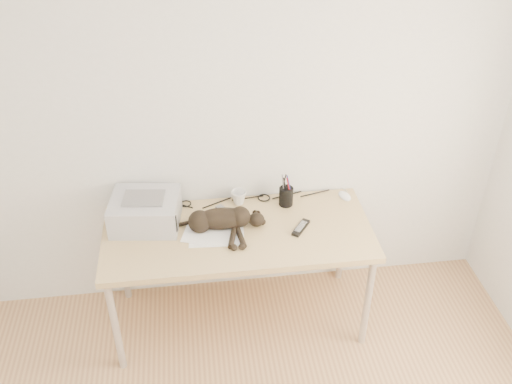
{
  "coord_description": "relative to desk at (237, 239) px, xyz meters",
  "views": [
    {
      "loc": [
        -0.24,
        -1.25,
        2.87
      ],
      "look_at": [
        0.1,
        1.34,
        1.05
      ],
      "focal_mm": 40.0,
      "sensor_mm": 36.0,
      "label": 1
    }
  ],
  "objects": [
    {
      "name": "cable_tangle",
      "position": [
        0.0,
        0.22,
        0.14
      ],
      "size": [
        1.36,
        0.08,
        0.01
      ],
      "primitive_type": null,
      "color": "black",
      "rests_on": "desk"
    },
    {
      "name": "mug",
      "position": [
        0.04,
        0.19,
        0.18
      ],
      "size": [
        0.13,
        0.13,
        0.09
      ],
      "primitive_type": "imported",
      "rotation": [
        0.0,
        0.0,
        1.04
      ],
      "color": "white",
      "rests_on": "desk"
    },
    {
      "name": "desk",
      "position": [
        0.0,
        0.0,
        0.0
      ],
      "size": [
        1.6,
        0.7,
        0.74
      ],
      "color": "tan",
      "rests_on": "floor"
    },
    {
      "name": "cat",
      "position": [
        -0.11,
        -0.05,
        0.19
      ],
      "size": [
        0.62,
        0.28,
        0.14
      ],
      "rotation": [
        0.0,
        0.0,
        -0.02
      ],
      "color": "black",
      "rests_on": "desk"
    },
    {
      "name": "remote_grey",
      "position": [
        -0.06,
        0.1,
        0.14
      ],
      "size": [
        0.12,
        0.16,
        0.02
      ],
      "primitive_type": "cube",
      "rotation": [
        0.0,
        0.0,
        0.55
      ],
      "color": "slate",
      "rests_on": "desk"
    },
    {
      "name": "wall_back",
      "position": [
        0.0,
        0.27,
        0.69
      ],
      "size": [
        3.5,
        0.0,
        3.5
      ],
      "primitive_type": "plane",
      "rotation": [
        1.57,
        0.0,
        0.0
      ],
      "color": "silver",
      "rests_on": "floor"
    },
    {
      "name": "pen_cup",
      "position": [
        0.33,
        0.14,
        0.2
      ],
      "size": [
        0.09,
        0.09,
        0.23
      ],
      "color": "black",
      "rests_on": "desk"
    },
    {
      "name": "papers",
      "position": [
        -0.14,
        -0.09,
        0.14
      ],
      "size": [
        0.38,
        0.31,
        0.01
      ],
      "color": "white",
      "rests_on": "desk"
    },
    {
      "name": "printer",
      "position": [
        -0.54,
        0.06,
        0.22
      ],
      "size": [
        0.44,
        0.38,
        0.19
      ],
      "color": "#A1A2A6",
      "rests_on": "desk"
    },
    {
      "name": "mouse",
      "position": [
        0.72,
        0.18,
        0.15
      ],
      "size": [
        0.09,
        0.13,
        0.04
      ],
      "primitive_type": "ellipsoid",
      "rotation": [
        0.0,
        0.0,
        0.27
      ],
      "color": "white",
      "rests_on": "desk"
    },
    {
      "name": "remote_black",
      "position": [
        0.37,
        -0.11,
        0.14
      ],
      "size": [
        0.13,
        0.16,
        0.02
      ],
      "primitive_type": "cube",
      "rotation": [
        0.0,
        0.0,
        -0.63
      ],
      "color": "black",
      "rests_on": "desk"
    }
  ]
}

